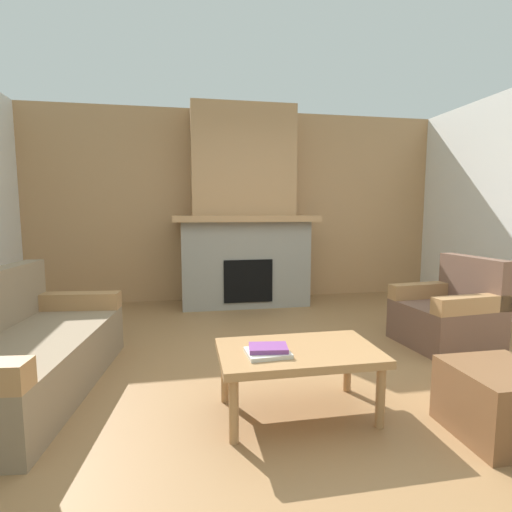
# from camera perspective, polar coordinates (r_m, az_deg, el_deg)

# --- Properties ---
(ground) EXTENTS (9.00, 9.00, 0.00)m
(ground) POSITION_cam_1_polar(r_m,az_deg,el_deg) (3.08, 5.88, -18.16)
(ground) COLOR olive
(wall_back_wood_panel) EXTENTS (6.00, 0.12, 2.70)m
(wall_back_wood_panel) POSITION_cam_1_polar(r_m,az_deg,el_deg) (5.74, -2.40, 7.24)
(wall_back_wood_panel) COLOR tan
(wall_back_wood_panel) RESTS_ON ground
(fireplace) EXTENTS (1.90, 0.82, 2.70)m
(fireplace) POSITION_cam_1_polar(r_m,az_deg,el_deg) (5.37, -1.83, 5.29)
(fireplace) COLOR gray
(fireplace) RESTS_ON ground
(couch) EXTENTS (1.03, 1.88, 0.85)m
(couch) POSITION_cam_1_polar(r_m,az_deg,el_deg) (3.28, -31.43, -12.22)
(couch) COLOR #847056
(couch) RESTS_ON ground
(armchair) EXTENTS (0.83, 0.83, 0.85)m
(armchair) POSITION_cam_1_polar(r_m,az_deg,el_deg) (4.21, 26.48, -7.76)
(armchair) COLOR brown
(armchair) RESTS_ON ground
(coffee_table) EXTENTS (1.00, 0.60, 0.43)m
(coffee_table) POSITION_cam_1_polar(r_m,az_deg,el_deg) (2.54, 6.21, -14.53)
(coffee_table) COLOR #A87A4C
(coffee_table) RESTS_ON ground
(ottoman) EXTENTS (0.52, 0.52, 0.40)m
(ottoman) POSITION_cam_1_polar(r_m,az_deg,el_deg) (2.77, 32.16, -17.66)
(ottoman) COLOR brown
(ottoman) RESTS_ON ground
(book_stack_near_edge) EXTENTS (0.27, 0.23, 0.05)m
(book_stack_near_edge) POSITION_cam_1_polar(r_m,az_deg,el_deg) (2.41, 1.77, -13.73)
(book_stack_near_edge) COLOR beige
(book_stack_near_edge) RESTS_ON coffee_table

